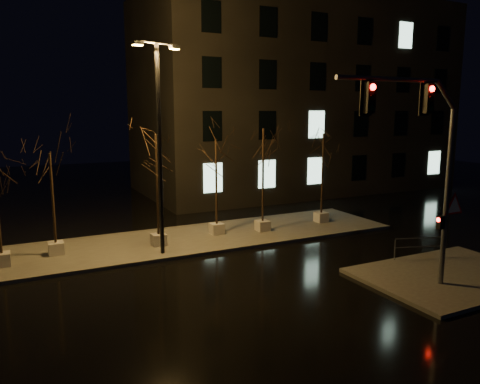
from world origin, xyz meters
TOP-DOWN VIEW (x-y plane):
  - ground at (0.00, 0.00)m, footprint 90.00×90.00m
  - median at (0.00, 6.00)m, footprint 22.00×5.00m
  - sidewalk_corner at (7.50, -3.50)m, footprint 7.00×5.00m
  - building at (14.00, 18.00)m, footprint 25.00×12.00m
  - tree_1 at (-6.11, 6.14)m, footprint 1.80×1.80m
  - tree_2 at (-1.60, 5.49)m, footprint 1.80×1.80m
  - tree_3 at (1.71, 6.18)m, footprint 1.80×1.80m
  - tree_4 at (4.14, 5.66)m, footprint 1.80×1.80m
  - tree_5 at (8.16, 5.94)m, footprint 1.80×1.80m
  - traffic_signal_mast at (5.10, -4.02)m, footprint 6.04×0.25m
  - streetlight_main at (-1.81, 4.21)m, footprint 2.25×0.90m
  - guard_rail_a at (7.82, -1.50)m, footprint 2.09×0.69m

SIDE VIEW (x-z plane):
  - ground at x=0.00m, z-range 0.00..0.00m
  - median at x=0.00m, z-range 0.00..0.15m
  - sidewalk_corner at x=7.50m, z-range 0.00..0.15m
  - guard_rail_a at x=7.82m, z-range 0.29..1.24m
  - tree_1 at x=-6.11m, z-range 1.35..5.98m
  - tree_3 at x=1.71m, z-range 1.46..6.50m
  - tree_5 at x=8.16m, z-range 1.50..6.69m
  - tree_2 at x=-1.60m, z-range 1.54..6.92m
  - tree_4 at x=4.14m, z-range 1.59..7.16m
  - traffic_signal_mast at x=5.10m, z-range 1.31..8.67m
  - streetlight_main at x=-1.81m, z-range 0.85..10.00m
  - building at x=14.00m, z-range 0.00..15.00m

